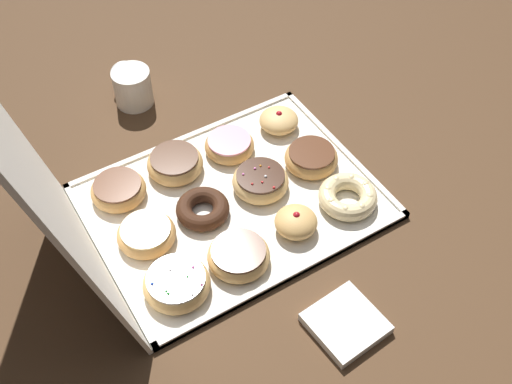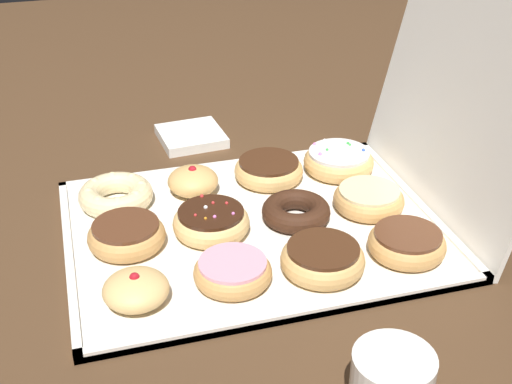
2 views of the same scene
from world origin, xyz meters
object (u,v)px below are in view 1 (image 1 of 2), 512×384
Objects in this scene: chocolate_frosted_donut_6 at (239,255)px; chocolate_frosted_donut_1 at (312,159)px; jelly_filled_donut_3 at (296,222)px; chocolate_frosted_donut_11 at (118,190)px; cruller_donut_0 at (348,196)px; pink_frosted_donut_5 at (229,145)px; sprinkle_donut_4 at (260,180)px; napkin_stack at (346,323)px; jelly_filled_donut_2 at (279,120)px; chocolate_cake_ring_donut_7 at (203,209)px; chocolate_frosted_donut_8 at (175,163)px; sprinkle_donut_9 at (177,283)px; donut_box at (233,202)px; glazed_ring_donut_10 at (147,235)px; coffee_mug at (132,86)px.

chocolate_frosted_donut_1 is at bearing -62.82° from chocolate_frosted_donut_6.
jelly_filled_donut_3 is 0.74× the size of chocolate_frosted_donut_11.
cruller_donut_0 reaches higher than pink_frosted_donut_5.
sprinkle_donut_4 is 0.12m from pink_frosted_donut_5.
sprinkle_donut_4 is 0.98× the size of napkin_stack.
jelly_filled_donut_2 reaches higher than chocolate_frosted_donut_6.
jelly_filled_donut_3 is 0.19m from chocolate_cake_ring_donut_7.
chocolate_frosted_donut_8 is (0.13, -0.01, 0.00)m from chocolate_cake_ring_donut_7.
chocolate_cake_ring_donut_7 is at bearing -43.25° from sprinkle_donut_9.
donut_box is at bearing 91.25° from sprinkle_donut_4.
sprinkle_donut_4 is 0.29m from chocolate_frosted_donut_11.
sprinkle_donut_9 is (-0.13, 0.19, 0.03)m from donut_box.
sprinkle_donut_9 is 1.04× the size of napkin_stack.
sprinkle_donut_9 is at bearing 179.93° from chocolate_frosted_donut_11.
chocolate_cake_ring_donut_7 is 0.87× the size of sprinkle_donut_9.
sprinkle_donut_4 is at bearing -43.75° from chocolate_frosted_donut_6.
pink_frosted_donut_5 is at bearing -94.68° from chocolate_frosted_donut_8.
chocolate_cake_ring_donut_7 is at bearing -88.19° from glazed_ring_donut_10.
glazed_ring_donut_10 is 1.05× the size of coffee_mug.
pink_frosted_donut_5 is 0.25m from chocolate_frosted_donut_11.
donut_box is 5.02× the size of chocolate_frosted_donut_11.
coffee_mug is (0.27, 0.10, 0.02)m from pink_frosted_donut_5.
donut_box is 0.23m from sprinkle_donut_9.
chocolate_frosted_donut_6 is (-0.14, 0.13, -0.00)m from sprinkle_donut_4.
cruller_donut_0 is 0.38m from sprinkle_donut_9.
glazed_ring_donut_10 is at bearing 64.38° from jelly_filled_donut_3.
napkin_stack is at bearing -147.43° from glazed_ring_donut_10.
napkin_stack is (-0.47, -0.22, -0.02)m from chocolate_frosted_donut_11.
donut_box is 0.15m from chocolate_frosted_donut_6.
chocolate_cake_ring_donut_7 is 0.39m from coffee_mug.
coffee_mug is (0.26, -0.15, 0.02)m from chocolate_frosted_donut_11.
cruller_donut_0 is 0.40m from glazed_ring_donut_10.
coffee_mug is at bearing 30.27° from chocolate_frosted_donut_1.
coffee_mug reaches higher than glazed_ring_donut_10.
chocolate_frosted_donut_11 is (0.25, 0.38, 0.00)m from cruller_donut_0.
sprinkle_donut_4 reaches higher than napkin_stack.
jelly_filled_donut_3 reaches higher than chocolate_frosted_donut_1.
chocolate_frosted_donut_8 is (0.27, -0.00, 0.00)m from chocolate_frosted_donut_6.
chocolate_frosted_donut_8 is (0.13, 0.13, 0.00)m from sprinkle_donut_4.
glazed_ring_donut_10 is (-0.00, 0.12, 0.00)m from chocolate_cake_ring_donut_7.
sprinkle_donut_9 reaches higher than cruller_donut_0.
chocolate_frosted_donut_8 is at bearing -26.17° from sprinkle_donut_9.
jelly_filled_donut_2 is 0.35m from coffee_mug.
chocolate_frosted_donut_11 is (0.13, 0.26, -0.00)m from sprinkle_donut_4.
sprinkle_donut_9 is (-0.13, 0.38, 0.00)m from chocolate_frosted_donut_1.
chocolate_frosted_donut_6 is 0.96× the size of sprinkle_donut_9.
sprinkle_donut_9 reaches higher than donut_box.
jelly_filled_donut_3 is (-0.26, 0.13, 0.00)m from jelly_filled_donut_2.
glazed_ring_donut_10 is at bearing 91.81° from chocolate_cake_ring_donut_7.
sprinkle_donut_4 is 0.99× the size of chocolate_frosted_donut_8.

